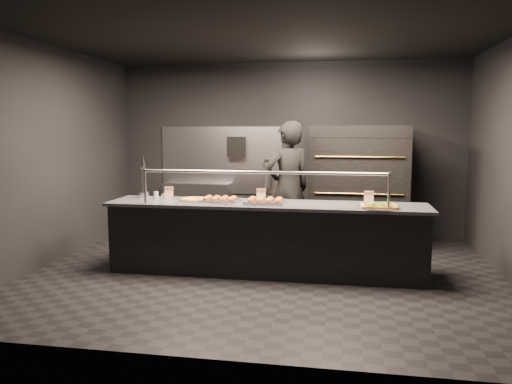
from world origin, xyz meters
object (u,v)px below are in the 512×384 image
at_px(fire_extinguisher, 267,175).
at_px(slider_tray_a, 220,200).
at_px(prep_shelf, 198,208).
at_px(towel_dispenser, 236,147).
at_px(slider_tray_b, 265,201).
at_px(trash_bin, 274,216).
at_px(pizza_oven, 358,185).
at_px(beer_tap, 144,186).
at_px(worker, 288,188).
at_px(round_pizza, 195,200).
at_px(service_counter, 265,238).
at_px(square_pizza, 379,206).

relative_size(fire_extinguisher, slider_tray_a, 0.87).
distance_m(prep_shelf, towel_dispenser, 1.31).
relative_size(slider_tray_b, trash_bin, 0.73).
relative_size(pizza_oven, slider_tray_a, 3.31).
bearing_deg(prep_shelf, beer_tap, -93.37).
xyz_separation_m(slider_tray_b, worker, (0.16, 1.11, 0.04)).
bearing_deg(slider_tray_b, pizza_oven, 58.33).
distance_m(beer_tap, trash_bin, 2.63).
relative_size(towel_dispenser, round_pizza, 0.80).
bearing_deg(beer_tap, fire_extinguisher, 58.01).
relative_size(fire_extinguisher, worker, 0.26).
height_order(service_counter, beer_tap, beer_tap).
height_order(slider_tray_b, worker, worker).
height_order(pizza_oven, towel_dispenser, pizza_oven).
bearing_deg(worker, slider_tray_b, 47.53).
distance_m(pizza_oven, towel_dispenser, 2.23).
height_order(pizza_oven, slider_tray_b, pizza_oven).
xyz_separation_m(service_counter, trash_bin, (-0.20, 2.22, -0.10)).
relative_size(prep_shelf, towel_dispenser, 3.43).
xyz_separation_m(beer_tap, slider_tray_a, (1.12, -0.21, -0.14)).
height_order(round_pizza, slider_tray_a, slider_tray_a).
distance_m(fire_extinguisher, trash_bin, 0.74).
bearing_deg(prep_shelf, towel_dispenser, 5.71).
relative_size(slider_tray_a, slider_tray_b, 1.10).
bearing_deg(towel_dispenser, prep_shelf, -174.29).
relative_size(pizza_oven, round_pizza, 4.38).
distance_m(towel_dispenser, worker, 1.79).
height_order(service_counter, square_pizza, service_counter).
height_order(beer_tap, slider_tray_a, beer_tap).
height_order(service_counter, fire_extinguisher, service_counter).
relative_size(service_counter, slider_tray_b, 7.79).
distance_m(pizza_oven, slider_tray_b, 2.29).
relative_size(service_counter, worker, 2.07).
distance_m(fire_extinguisher, round_pizza, 2.44).
bearing_deg(square_pizza, slider_tray_a, 176.23).
distance_m(towel_dispenser, slider_tray_b, 2.66).
xyz_separation_m(pizza_oven, towel_dispenser, (-2.10, 0.49, 0.58)).
relative_size(service_counter, pizza_oven, 2.15).
bearing_deg(fire_extinguisher, prep_shelf, -176.34).
bearing_deg(pizza_oven, prep_shelf, 171.46).
bearing_deg(pizza_oven, fire_extinguisher, 162.11).
distance_m(fire_extinguisher, slider_tray_b, 2.47).
bearing_deg(fire_extinguisher, service_counter, -81.70).
xyz_separation_m(round_pizza, worker, (1.11, 1.02, 0.05)).
xyz_separation_m(prep_shelf, round_pizza, (0.65, -2.28, 0.49)).
bearing_deg(service_counter, beer_tap, 173.40).
relative_size(towel_dispenser, trash_bin, 0.48).
relative_size(towel_dispenser, beer_tap, 0.60).
bearing_deg(service_counter, slider_tray_a, -179.29).
relative_size(slider_tray_b, square_pizza, 0.99).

